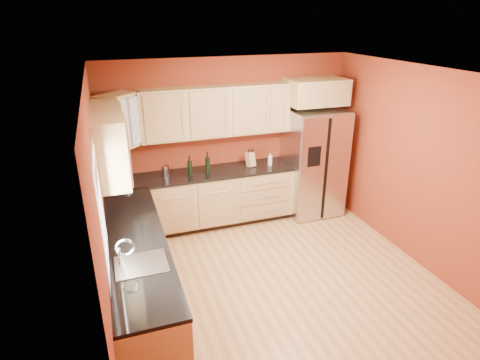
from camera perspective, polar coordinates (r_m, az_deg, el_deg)
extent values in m
plane|color=#B07644|center=(5.38, 5.18, -13.79)|extent=(4.00, 4.00, 0.00)
plane|color=white|center=(4.38, 6.40, 14.79)|extent=(4.00, 4.00, 0.00)
cube|color=maroon|center=(6.49, -1.58, 5.70)|extent=(4.00, 0.04, 2.60)
cube|color=maroon|center=(3.27, 20.75, -14.35)|extent=(4.00, 0.04, 2.60)
cube|color=maroon|center=(4.36, -19.07, -4.37)|extent=(0.04, 4.00, 2.60)
cube|color=maroon|center=(5.81, 24.01, 1.64)|extent=(0.04, 4.00, 2.60)
cube|color=#A1864E|center=(6.39, -5.39, -2.94)|extent=(2.90, 0.60, 0.88)
cube|color=#A1864E|center=(4.79, -14.09, -13.13)|extent=(0.60, 2.80, 0.88)
cube|color=black|center=(6.20, -5.53, 0.86)|extent=(2.90, 0.62, 0.04)
cube|color=black|center=(4.54, -14.51, -8.39)|extent=(0.62, 2.80, 0.04)
cube|color=#A1864E|center=(6.13, -3.42, 9.74)|extent=(2.30, 0.33, 0.75)
cube|color=#A1864E|center=(4.85, -18.10, 5.17)|extent=(0.33, 1.35, 0.75)
cube|color=#A1864E|center=(5.76, -16.81, 7.99)|extent=(0.67, 0.67, 0.75)
cube|color=#A1864E|center=(6.57, 10.74, 12.27)|extent=(0.92, 0.60, 0.40)
cube|color=#B2B2B7|center=(6.80, 10.35, 2.51)|extent=(0.90, 0.75, 1.78)
cube|color=white|center=(3.80, -19.08, -4.24)|extent=(0.03, 0.90, 1.00)
cylinder|color=#B2B2B7|center=(6.05, -16.08, 0.76)|extent=(0.14, 0.14, 0.21)
cylinder|color=#B2B2B7|center=(6.10, -10.55, 1.25)|extent=(0.12, 0.12, 0.17)
cube|color=tan|center=(6.40, 1.49, 2.99)|extent=(0.15, 0.14, 0.23)
cylinder|color=silver|center=(6.44, 4.30, 2.91)|extent=(0.09, 0.09, 0.20)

